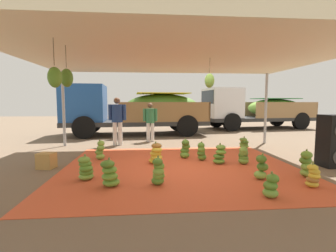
# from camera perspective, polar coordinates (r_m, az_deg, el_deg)

# --- Properties ---
(ground_plane) EXTENTS (40.00, 40.00, 0.00)m
(ground_plane) POSITION_cam_1_polar(r_m,az_deg,el_deg) (9.06, 0.23, -4.61)
(ground_plane) COLOR brown
(tarp_orange) EXTENTS (5.65, 4.99, 0.01)m
(tarp_orange) POSITION_cam_1_polar(r_m,az_deg,el_deg) (6.14, 2.80, -9.49)
(tarp_orange) COLOR #D1512D
(tarp_orange) RESTS_ON ground
(tent_canopy) EXTENTS (8.00, 7.00, 2.76)m
(tent_canopy) POSITION_cam_1_polar(r_m,az_deg,el_deg) (5.93, 2.83, 15.99)
(tent_canopy) COLOR #9EA0A5
(tent_canopy) RESTS_ON ground
(banana_bunch_0) EXTENTS (0.36, 0.36, 0.44)m
(banana_bunch_0) POSITION_cam_1_polar(r_m,az_deg,el_deg) (4.57, 22.78, -12.80)
(banana_bunch_0) COLOR #6B9E38
(banana_bunch_0) RESTS_ON tarp_orange
(banana_bunch_1) EXTENTS (0.39, 0.42, 0.42)m
(banana_bunch_1) POSITION_cam_1_polar(r_m,az_deg,el_deg) (8.89, 17.20, -3.86)
(banana_bunch_1) COLOR #6B9E38
(banana_bunch_1) RESTS_ON tarp_orange
(banana_bunch_2) EXTENTS (0.40, 0.40, 0.56)m
(banana_bunch_2) POSITION_cam_1_polar(r_m,az_deg,el_deg) (7.07, 4.01, -5.41)
(banana_bunch_2) COLOR #60932D
(banana_bunch_2) RESTS_ON tarp_orange
(banana_bunch_3) EXTENTS (0.34, 0.31, 0.48)m
(banana_bunch_3) POSITION_cam_1_polar(r_m,az_deg,el_deg) (5.44, 30.60, -10.04)
(banana_bunch_3) COLOR gold
(banana_bunch_3) RESTS_ON tarp_orange
(banana_bunch_4) EXTENTS (0.35, 0.33, 0.53)m
(banana_bunch_4) POSITION_cam_1_polar(r_m,az_deg,el_deg) (6.82, 7.77, -5.98)
(banana_bunch_4) COLOR #518428
(banana_bunch_4) RESTS_ON tarp_orange
(banana_bunch_5) EXTENTS (0.36, 0.36, 0.48)m
(banana_bunch_5) POSITION_cam_1_polar(r_m,az_deg,el_deg) (6.66, 17.10, -6.64)
(banana_bunch_5) COLOR #6B9E38
(banana_bunch_5) RESTS_ON tarp_orange
(banana_bunch_6) EXTENTS (0.39, 0.39, 0.53)m
(banana_bunch_6) POSITION_cam_1_polar(r_m,az_deg,el_deg) (5.39, -18.54, -9.41)
(banana_bunch_6) COLOR #75A83D
(banana_bunch_6) RESTS_ON tarp_orange
(banana_bunch_7) EXTENTS (0.37, 0.39, 0.59)m
(banana_bunch_7) POSITION_cam_1_polar(r_m,az_deg,el_deg) (6.07, 29.49, -7.83)
(banana_bunch_7) COLOR #75A83D
(banana_bunch_7) RESTS_ON tarp_orange
(banana_bunch_8) EXTENTS (0.43, 0.43, 0.55)m
(banana_bunch_8) POSITION_cam_1_polar(r_m,az_deg,el_deg) (4.85, -13.37, -10.81)
(banana_bunch_8) COLOR #60932D
(banana_bunch_8) RESTS_ON tarp_orange
(banana_bunch_9) EXTENTS (0.38, 0.34, 0.54)m
(banana_bunch_9) POSITION_cam_1_polar(r_m,az_deg,el_deg) (5.51, 20.82, -9.07)
(banana_bunch_9) COLOR #75A83D
(banana_bunch_9) RESTS_ON tarp_orange
(banana_bunch_10) EXTENTS (0.35, 0.35, 0.57)m
(banana_bunch_10) POSITION_cam_1_polar(r_m,az_deg,el_deg) (4.82, -2.26, -10.64)
(banana_bunch_10) COLOR #518428
(banana_bunch_10) RESTS_ON tarp_orange
(banana_bunch_11) EXTENTS (0.47, 0.48, 0.58)m
(banana_bunch_11) POSITION_cam_1_polar(r_m,az_deg,el_deg) (6.41, -2.79, -6.52)
(banana_bunch_11) COLOR gold
(banana_bunch_11) RESTS_ON tarp_orange
(banana_bunch_12) EXTENTS (0.35, 0.35, 0.57)m
(banana_bunch_12) POSITION_cam_1_polar(r_m,az_deg,el_deg) (7.11, -15.44, -5.53)
(banana_bunch_12) COLOR #75A83D
(banana_bunch_12) RESTS_ON tarp_orange
(banana_bunch_13) EXTENTS (0.46, 0.44, 0.54)m
(banana_bunch_13) POSITION_cam_1_polar(r_m,az_deg,el_deg) (6.56, 11.91, -6.57)
(banana_bunch_13) COLOR #60932D
(banana_bunch_13) RESTS_ON tarp_orange
(cargo_truck_main) EXTENTS (6.94, 2.93, 2.40)m
(cargo_truck_main) POSITION_cam_1_polar(r_m,az_deg,el_deg) (12.23, -8.06, 3.93)
(cargo_truck_main) COLOR #2D2D2D
(cargo_truck_main) RESTS_ON ground
(cargo_truck_far) EXTENTS (6.62, 3.11, 2.40)m
(cargo_truck_far) POSITION_cam_1_polar(r_m,az_deg,el_deg) (15.77, 19.19, 3.83)
(cargo_truck_far) COLOR #2D2D2D
(cargo_truck_far) RESTS_ON ground
(worker_0) EXTENTS (0.57, 0.35, 1.57)m
(worker_0) POSITION_cam_1_polar(r_m,az_deg,el_deg) (9.98, -4.14, 1.61)
(worker_0) COLOR silver
(worker_0) RESTS_ON ground
(worker_1) EXTENTS (0.65, 0.40, 1.77)m
(worker_1) POSITION_cam_1_polar(r_m,az_deg,el_deg) (9.24, -11.68, 1.94)
(worker_1) COLOR silver
(worker_1) RESTS_ON ground
(speaker_stack) EXTENTS (0.61, 0.54, 1.29)m
(speaker_stack) POSITION_cam_1_polar(r_m,az_deg,el_deg) (7.33, 33.87, -2.87)
(speaker_stack) COLOR black
(speaker_stack) RESTS_ON ground
(crate_0) EXTENTS (0.43, 0.39, 0.38)m
(crate_0) POSITION_cam_1_polar(r_m,az_deg,el_deg) (6.69, -26.36, -7.21)
(crate_0) COLOR #B78947
(crate_0) RESTS_ON ground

